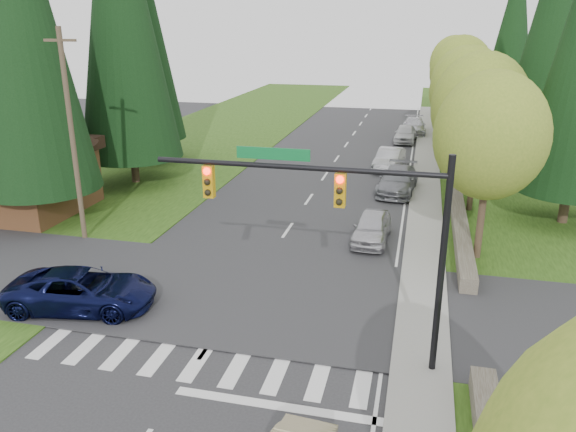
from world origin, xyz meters
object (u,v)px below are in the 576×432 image
at_px(parked_car_c, 389,159).
at_px(parked_car_e, 414,126).
at_px(suv_navy, 82,290).
at_px(parked_car_a, 372,227).
at_px(parked_car_b, 398,180).
at_px(parked_car_d, 405,134).

bearing_deg(parked_car_c, parked_car_e, 92.27).
height_order(suv_navy, parked_car_a, suv_navy).
distance_m(parked_car_b, parked_car_c, 5.81).
bearing_deg(parked_car_b, parked_car_e, 93.29).
relative_size(suv_navy, parked_car_c, 1.18).
bearing_deg(parked_car_d, parked_car_e, 82.91).
relative_size(parked_car_a, parked_car_d, 0.92).
height_order(suv_navy, parked_car_d, parked_car_d).
relative_size(suv_navy, parked_car_e, 1.05).
bearing_deg(parked_car_b, parked_car_a, -90.37).
height_order(parked_car_a, parked_car_d, parked_car_d).
bearing_deg(parked_car_b, suv_navy, -115.57).
xyz_separation_m(parked_car_a, parked_car_e, (1.26, 29.08, 0.04)).
bearing_deg(suv_navy, parked_car_c, -31.31).
height_order(parked_car_a, parked_car_c, parked_car_c).
relative_size(suv_navy, parked_car_d, 1.20).
xyz_separation_m(parked_car_a, parked_car_b, (0.77, 8.76, 0.07)).
xyz_separation_m(suv_navy, parked_car_b, (10.59, 18.16, 0.02)).
distance_m(suv_navy, parked_car_b, 21.02).
bearing_deg(parked_car_c, parked_car_d, 93.70).
distance_m(parked_car_b, parked_car_e, 20.33).
bearing_deg(suv_navy, parked_car_b, -39.51).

